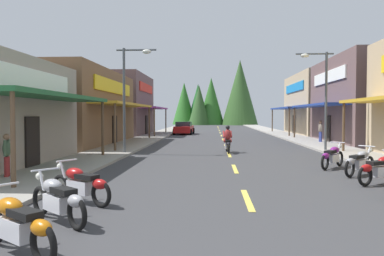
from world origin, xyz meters
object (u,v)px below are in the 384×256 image
at_px(motorcycle_parked_left_2, 81,184).
at_px(parked_car_curbside, 184,128).
at_px(streetlamp_left, 130,85).
at_px(streetlamp_right, 320,86).
at_px(motorcycle_parked_right_4, 360,162).
at_px(pedestrian_by_shop, 321,130).
at_px(motorcycle_parked_left_1, 58,199).
at_px(motorcycle_parked_left_0, 17,224).
at_px(motorcycle_parked_right_5, 332,156).
at_px(motorcycle_parked_right_3, 380,169).
at_px(rider_cruising_lead, 228,141).
at_px(pedestrian_browsing, 7,153).

distance_m(motorcycle_parked_left_2, parked_car_curbside, 32.20).
bearing_deg(streetlamp_left, streetlamp_right, 11.13).
xyz_separation_m(motorcycle_parked_right_4, pedestrian_by_shop, (2.90, 14.96, 0.52)).
height_order(motorcycle_parked_left_1, pedestrian_by_shop, pedestrian_by_shop).
xyz_separation_m(motorcycle_parked_left_0, motorcycle_parked_left_1, (-0.08, 1.68, 0.00)).
relative_size(motorcycle_parked_right_5, motorcycle_parked_left_1, 1.00).
xyz_separation_m(motorcycle_parked_right_3, parked_car_curbside, (-8.44, 29.21, 0.20)).
bearing_deg(streetlamp_right, motorcycle_parked_right_5, -101.69).
xyz_separation_m(streetlamp_right, motorcycle_parked_right_4, (-1.00, -8.52, -3.34)).
bearing_deg(motorcycle_parked_left_2, pedestrian_by_shop, -88.92).
xyz_separation_m(motorcycle_parked_left_0, motorcycle_parked_left_2, (-0.20, 3.28, 0.00)).
distance_m(motorcycle_parked_right_4, motorcycle_parked_left_0, 11.46).
relative_size(streetlamp_left, rider_cruising_lead, 2.70).
relative_size(motorcycle_parked_right_4, rider_cruising_lead, 0.76).
xyz_separation_m(streetlamp_right, motorcycle_parked_left_2, (-9.45, -13.20, -3.34)).
relative_size(streetlamp_left, parked_car_curbside, 1.32).
relative_size(streetlamp_right, parked_car_curbside, 1.33).
height_order(motorcycle_parked_left_0, motorcycle_parked_left_1, same).
height_order(streetlamp_left, motorcycle_parked_right_4, streetlamp_left).
relative_size(motorcycle_parked_left_2, rider_cruising_lead, 0.88).
bearing_deg(parked_car_curbside, pedestrian_browsing, 175.46).
height_order(streetlamp_right, motorcycle_parked_right_5, streetlamp_right).
relative_size(streetlamp_right, rider_cruising_lead, 2.71).
relative_size(motorcycle_parked_right_3, motorcycle_parked_right_5, 1.09).
bearing_deg(pedestrian_browsing, motorcycle_parked_right_4, -9.66).
relative_size(motorcycle_parked_left_0, parked_car_curbside, 0.42).
distance_m(streetlamp_left, motorcycle_parked_left_2, 11.64).
bearing_deg(parked_car_curbside, rider_cruising_lead, -165.95).
xyz_separation_m(streetlamp_right, parked_car_curbside, (-9.47, 19.01, -3.14)).
bearing_deg(motorcycle_parked_left_1, motorcycle_parked_right_5, -94.97).
bearing_deg(motorcycle_parked_left_1, parked_car_curbside, -50.14).
height_order(streetlamp_left, motorcycle_parked_right_5, streetlamp_left).
height_order(motorcycle_parked_right_3, motorcycle_parked_left_1, same).
distance_m(streetlamp_right, motorcycle_parked_left_2, 16.57).
bearing_deg(motorcycle_parked_left_2, rider_cruising_lead, -77.10).
height_order(motorcycle_parked_right_4, rider_cruising_lead, rider_cruising_lead).
xyz_separation_m(motorcycle_parked_right_5, pedestrian_by_shop, (3.30, 13.20, 0.52)).
xyz_separation_m(motorcycle_parked_left_2, rider_cruising_lead, (4.05, 12.31, 0.17)).
height_order(streetlamp_left, rider_cruising_lead, streetlamp_left).
distance_m(motorcycle_parked_left_0, rider_cruising_lead, 16.06).
relative_size(motorcycle_parked_left_0, pedestrian_browsing, 1.18).
relative_size(motorcycle_parked_left_2, pedestrian_browsing, 1.22).
bearing_deg(motorcycle_parked_right_5, pedestrian_by_shop, 25.30).
xyz_separation_m(motorcycle_parked_right_5, pedestrian_browsing, (-11.67, -3.38, 0.40)).
height_order(motorcycle_parked_right_5, motorcycle_parked_left_0, same).
bearing_deg(motorcycle_parked_left_0, streetlamp_right, -85.08).
distance_m(streetlamp_right, motorcycle_parked_left_0, 19.19).
xyz_separation_m(streetlamp_left, motorcycle_parked_right_4, (9.71, -6.41, -3.32)).
height_order(motorcycle_parked_right_5, pedestrian_browsing, pedestrian_browsing).
bearing_deg(pedestrian_by_shop, motorcycle_parked_right_3, -112.99).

